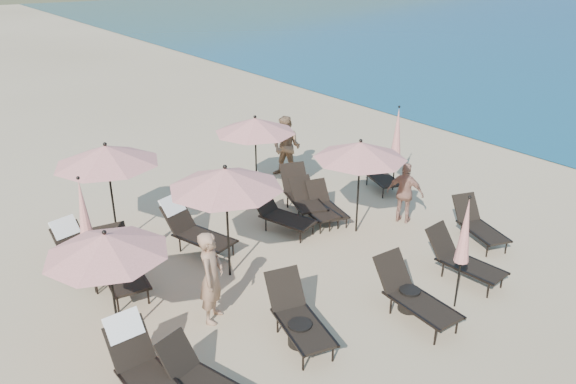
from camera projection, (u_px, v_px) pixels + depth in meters
ground at (386, 305)px, 10.85m from camera, size 800.00×800.00×0.00m
lounger_0 at (143, 366)px, 8.47m from camera, size 0.71×1.81×1.12m
lounger_1 at (201, 377)px, 8.43m from camera, size 1.00×1.62×0.87m
lounger_2 at (298, 315)px, 9.76m from camera, size 1.04×1.84×1.00m
lounger_3 at (413, 294)px, 10.34m from camera, size 0.75×1.80×1.02m
lounger_4 at (462, 258)px, 11.59m from camera, size 0.79×1.73×0.97m
lounger_5 at (478, 224)px, 13.09m from camera, size 1.09×1.72×0.92m
lounger_6 at (120, 265)px, 11.25m from camera, size 0.94×1.93×1.07m
lounger_7 at (82, 252)px, 11.70m from camera, size 0.99×1.83×1.09m
lounger_8 at (193, 227)px, 12.66m from camera, size 1.18×1.94×1.14m
lounger_9 at (281, 213)px, 13.57m from camera, size 1.08×1.77×0.96m
lounger_10 at (302, 193)px, 14.57m from camera, size 1.24×1.98×1.06m
lounger_11 at (379, 173)px, 16.05m from camera, size 1.09×1.73×0.93m
lounger_12 at (313, 204)px, 14.11m from camera, size 0.82×1.70×0.94m
lounger_13 at (325, 204)px, 14.17m from camera, size 0.88×1.56×0.85m
umbrella_open_0 at (106, 244)px, 9.04m from camera, size 2.05×2.05×2.21m
umbrella_open_1 at (225, 178)px, 10.97m from camera, size 2.31×2.31×2.48m
umbrella_open_2 at (360, 150)px, 12.85m from camera, size 2.19×2.19×2.35m
umbrella_open_3 at (106, 155)px, 12.23m from camera, size 2.31×2.31×2.49m
umbrella_open_4 at (255, 125)px, 14.74m from camera, size 2.17×2.17×2.34m
umbrella_closed_0 at (465, 231)px, 10.16m from camera, size 0.27×0.27×2.33m
umbrella_closed_1 at (397, 132)px, 15.34m from camera, size 0.29×0.29×2.46m
umbrella_closed_2 at (84, 214)px, 10.55m from camera, size 0.29×0.29×2.51m
side_table_0 at (300, 334)px, 9.69m from camera, size 0.42×0.42×0.43m
side_table_1 at (409, 299)px, 10.62m from camera, size 0.40×0.40×0.45m
beachgoer_a at (212, 277)px, 10.09m from camera, size 0.77×0.76×1.79m
beachgoer_b at (287, 147)px, 16.62m from camera, size 1.05×1.13×1.85m
beachgoer_c at (405, 193)px, 13.86m from camera, size 0.75×0.99×1.56m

